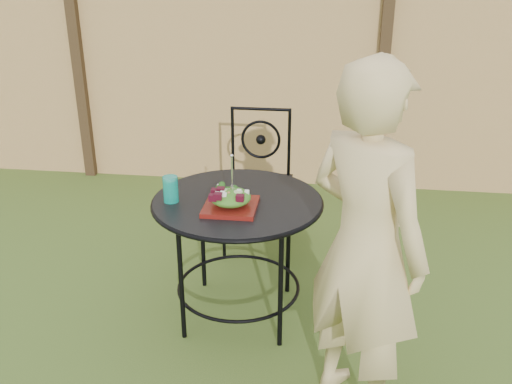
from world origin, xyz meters
TOP-DOWN VIEW (x-y plane):
  - ground at (0.00, 0.00)m, footprint 60.00×60.00m
  - fence at (-0.00, 2.19)m, footprint 8.00×0.12m
  - patio_table at (0.42, 0.15)m, footprint 0.92×0.92m
  - patio_chair at (0.41, 1.04)m, footprint 0.46×0.46m
  - diner at (1.06, -0.47)m, footprint 0.70×0.68m
  - salad_plate at (0.40, 0.03)m, footprint 0.27×0.27m
  - salad at (0.40, 0.03)m, footprint 0.21×0.21m
  - fork at (0.41, 0.03)m, footprint 0.01×0.01m
  - drinking_glass at (0.07, 0.08)m, footprint 0.08×0.08m

SIDE VIEW (x-z plane):
  - ground at x=0.00m, z-range 0.00..0.00m
  - patio_chair at x=0.41m, z-range 0.03..0.98m
  - patio_table at x=0.42m, z-range 0.22..0.95m
  - salad_plate at x=0.40m, z-range 0.72..0.75m
  - salad at x=0.40m, z-range 0.75..0.83m
  - drinking_glass at x=0.07m, z-range 0.72..0.86m
  - diner at x=1.06m, z-range 0.00..1.62m
  - fork at x=0.41m, z-range 0.83..1.01m
  - fence at x=0.00m, z-range 0.00..1.90m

